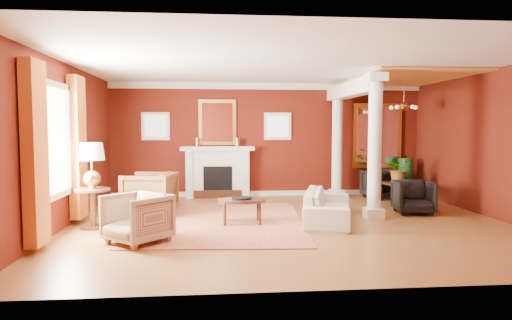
{
  "coord_description": "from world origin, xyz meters",
  "views": [
    {
      "loc": [
        -1.38,
        -8.22,
        1.75
      ],
      "look_at": [
        -0.6,
        0.33,
        1.15
      ],
      "focal_mm": 32.0,
      "sensor_mm": 36.0,
      "label": 1
    }
  ],
  "objects": [
    {
      "name": "ground",
      "position": [
        0.0,
        0.0,
        0.0
      ],
      "size": [
        8.0,
        8.0,
        0.0
      ],
      "primitive_type": "plane",
      "color": "brown",
      "rests_on": "ground"
    },
    {
      "name": "room_shell",
      "position": [
        0.0,
        0.0,
        2.02
      ],
      "size": [
        8.04,
        7.04,
        2.92
      ],
      "color": "#51110B",
      "rests_on": "ground"
    },
    {
      "name": "fireplace",
      "position": [
        -1.3,
        3.32,
        0.65
      ],
      "size": [
        1.85,
        0.42,
        1.29
      ],
      "color": "silver",
      "rests_on": "ground"
    },
    {
      "name": "overmantel_mirror",
      "position": [
        -1.3,
        3.45,
        1.9
      ],
      "size": [
        0.95,
        0.07,
        1.15
      ],
      "color": "gold",
      "rests_on": "fireplace"
    },
    {
      "name": "flank_window_left",
      "position": [
        -2.85,
        3.46,
        1.8
      ],
      "size": [
        0.7,
        0.07,
        0.7
      ],
      "color": "silver",
      "rests_on": "room_shell"
    },
    {
      "name": "flank_window_right",
      "position": [
        0.25,
        3.46,
        1.8
      ],
      "size": [
        0.7,
        0.07,
        0.7
      ],
      "color": "silver",
      "rests_on": "room_shell"
    },
    {
      "name": "left_window",
      "position": [
        -3.89,
        -0.6,
        1.42
      ],
      "size": [
        0.21,
        2.55,
        2.6
      ],
      "color": "white",
      "rests_on": "room_shell"
    },
    {
      "name": "column_front",
      "position": [
        1.7,
        0.3,
        1.43
      ],
      "size": [
        0.36,
        0.36,
        2.8
      ],
      "color": "silver",
      "rests_on": "ground"
    },
    {
      "name": "column_back",
      "position": [
        1.7,
        3.0,
        1.43
      ],
      "size": [
        0.36,
        0.36,
        2.8
      ],
      "color": "silver",
      "rests_on": "ground"
    },
    {
      "name": "header_beam",
      "position": [
        1.7,
        1.9,
        2.62
      ],
      "size": [
        0.3,
        3.2,
        0.32
      ],
      "primitive_type": "cube",
      "color": "silver",
      "rests_on": "column_front"
    },
    {
      "name": "amber_ceiling",
      "position": [
        2.85,
        1.75,
        2.87
      ],
      "size": [
        2.3,
        3.4,
        0.04
      ],
      "primitive_type": "cube",
      "color": "gold",
      "rests_on": "room_shell"
    },
    {
      "name": "dining_mirror",
      "position": [
        2.9,
        3.45,
        1.55
      ],
      "size": [
        1.3,
        0.07,
        1.7
      ],
      "color": "gold",
      "rests_on": "room_shell"
    },
    {
      "name": "chandelier",
      "position": [
        2.9,
        1.8,
        2.25
      ],
      "size": [
        0.6,
        0.62,
        0.75
      ],
      "color": "#C3843D",
      "rests_on": "room_shell"
    },
    {
      "name": "crown_trim",
      "position": [
        0.0,
        3.46,
        2.82
      ],
      "size": [
        8.0,
        0.08,
        0.16
      ],
      "primitive_type": "cube",
      "color": "silver",
      "rests_on": "room_shell"
    },
    {
      "name": "base_trim",
      "position": [
        0.0,
        3.46,
        0.06
      ],
      "size": [
        8.0,
        0.08,
        0.12
      ],
      "primitive_type": "cube",
      "color": "silver",
      "rests_on": "ground"
    },
    {
      "name": "rug",
      "position": [
        -1.25,
        0.25,
        0.01
      ],
      "size": [
        3.26,
        4.19,
        0.02
      ],
      "primitive_type": "cube",
      "rotation": [
        0.0,
        0.0,
        -0.07
      ],
      "color": "maroon",
      "rests_on": "ground"
    },
    {
      "name": "sofa",
      "position": [
        0.73,
        0.07,
        0.4
      ],
      "size": [
        1.13,
        2.12,
        0.79
      ],
      "primitive_type": "imported",
      "rotation": [
        0.0,
        0.0,
        1.29
      ],
      "color": "#EEE4C8",
      "rests_on": "ground"
    },
    {
      "name": "armchair_leopard",
      "position": [
        -2.68,
        1.0,
        0.48
      ],
      "size": [
        1.03,
        1.08,
        0.96
      ],
      "primitive_type": "imported",
      "rotation": [
        0.0,
        0.0,
        -1.76
      ],
      "color": "black",
      "rests_on": "ground"
    },
    {
      "name": "armchair_stripe",
      "position": [
        -2.56,
        -1.23,
        0.42
      ],
      "size": [
        1.11,
        1.11,
        0.84
      ],
      "primitive_type": "imported",
      "rotation": [
        0.0,
        0.0,
        -0.76
      ],
      "color": "tan",
      "rests_on": "ground"
    },
    {
      "name": "coffee_table",
      "position": [
        -0.89,
        0.02,
        0.41
      ],
      "size": [
        0.9,
        0.9,
        0.46
      ],
      "rotation": [
        0.0,
        0.0,
        0.21
      ],
      "color": "black",
      "rests_on": "ground"
    },
    {
      "name": "coffee_book",
      "position": [
        -0.9,
        0.09,
        0.58
      ],
      "size": [
        0.18,
        0.08,
        0.25
      ],
      "primitive_type": "imported",
      "rotation": [
        0.0,
        0.0,
        0.33
      ],
      "color": "black",
      "rests_on": "coffee_table"
    },
    {
      "name": "side_table",
      "position": [
        -3.5,
        -0.11,
        1.01
      ],
      "size": [
        0.6,
        0.6,
        1.5
      ],
      "rotation": [
        0.0,
        0.0,
        -0.04
      ],
      "color": "black",
      "rests_on": "ground"
    },
    {
      "name": "dining_table",
      "position": [
        2.99,
        2.03,
        0.39
      ],
      "size": [
        0.65,
        1.43,
        0.77
      ],
      "primitive_type": "imported",
      "rotation": [
        0.0,
        0.0,
        1.69
      ],
      "color": "black",
      "rests_on": "ground"
    },
    {
      "name": "dining_chair_near",
      "position": [
        2.67,
        0.69,
        0.38
      ],
      "size": [
        0.8,
        0.76,
        0.75
      ],
      "primitive_type": "imported",
      "rotation": [
        0.0,
        0.0,
        -0.12
      ],
      "color": "black",
      "rests_on": "ground"
    },
    {
      "name": "dining_chair_far",
      "position": [
        2.78,
        2.77,
        0.39
      ],
      "size": [
        0.98,
        0.96,
        0.78
      ],
      "primitive_type": "imported",
      "rotation": [
        0.0,
        0.0,
        3.56
      ],
      "color": "black",
      "rests_on": "ground"
    },
    {
      "name": "green_urn",
      "position": [
        3.5,
        3.0,
        0.39
      ],
      "size": [
        0.41,
        0.41,
        0.99
      ],
      "color": "#14401D",
      "rests_on": "ground"
    },
    {
      "name": "potted_plant",
      "position": [
        2.92,
        2.06,
        1.02
      ],
      "size": [
        0.79,
        0.82,
        0.5
      ],
      "primitive_type": "imported",
      "rotation": [
        0.0,
        0.0,
        0.41
      ],
      "color": "#26591E",
      "rests_on": "dining_table"
    }
  ]
}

